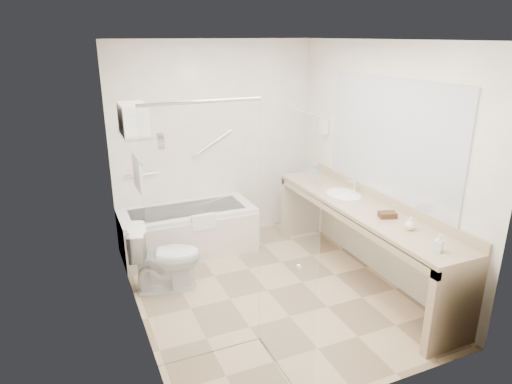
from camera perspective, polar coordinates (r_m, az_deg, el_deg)
name	(u,v)px	position (r m, az deg, el deg)	size (l,w,h in m)	color
floor	(267,290)	(4.90, 1.43, -12.20)	(3.20, 3.20, 0.00)	tan
ceiling	(270,40)	(4.19, 1.73, 18.48)	(2.60, 3.20, 0.10)	silver
wall_back	(215,143)	(5.82, -5.14, 6.18)	(2.60, 0.10, 2.50)	silver
wall_front	(371,243)	(3.10, 14.21, -6.18)	(2.60, 0.10, 2.50)	silver
wall_left	(130,195)	(4.03, -15.42, -0.33)	(0.10, 3.20, 2.50)	silver
wall_right	(379,162)	(5.05, 15.08, 3.59)	(0.10, 3.20, 2.50)	silver
bathtub	(188,230)	(5.66, -8.48, -4.74)	(1.60, 0.73, 0.59)	white
grab_bar_short	(142,175)	(5.64, -14.10, 2.10)	(0.03, 0.03, 0.40)	silver
grab_bar_long	(212,144)	(5.77, -5.48, 6.05)	(0.03, 0.03, 0.60)	silver
shower_enclosure	(244,244)	(3.42, -1.51, -6.52)	(0.96, 0.91, 2.11)	silver
towel_shelf	(134,128)	(4.26, -15.01, 7.75)	(0.24, 0.55, 0.81)	silver
vanity_counter	(361,224)	(4.97, 13.03, -3.93)	(0.55, 2.70, 0.95)	tan
sink	(344,196)	(5.23, 10.89, -0.52)	(0.40, 0.52, 0.14)	white
faucet	(355,185)	(5.27, 12.27, 0.82)	(0.03, 0.03, 0.14)	silver
mirror	(390,138)	(4.86, 16.38, 6.53)	(0.02, 2.00, 1.20)	#B6BBC3
hairdryer_unit	(324,127)	(5.81, 8.46, 8.05)	(0.08, 0.10, 0.18)	silver
toilet	(165,258)	(4.86, -11.25, -8.05)	(0.41, 0.73, 0.72)	white
amenity_basket	(387,215)	(4.64, 16.11, -2.75)	(0.16, 0.11, 0.05)	#4E2F1C
soap_bottle_a	(438,247)	(4.07, 21.80, -6.44)	(0.07, 0.15, 0.07)	silver
soap_bottle_b	(410,225)	(4.41, 18.70, -3.91)	(0.10, 0.12, 0.10)	silver
water_bottle_left	(314,175)	(5.51, 7.24, 2.12)	(0.07, 0.07, 0.22)	silver
water_bottle_mid	(317,180)	(5.38, 7.67, 1.52)	(0.06, 0.06, 0.18)	silver
water_bottle_right	(307,172)	(5.69, 6.40, 2.49)	(0.05, 0.05, 0.17)	silver
drinking_glass_near	(340,193)	(5.11, 10.42, -0.11)	(0.06, 0.06, 0.08)	silver
drinking_glass_far	(308,180)	(5.51, 6.48, 1.53)	(0.06, 0.06, 0.08)	silver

